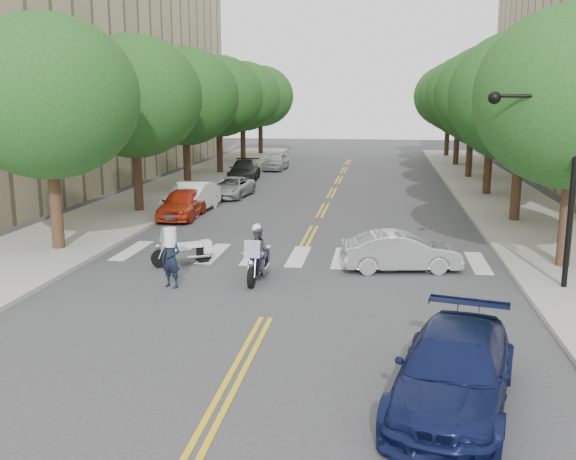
% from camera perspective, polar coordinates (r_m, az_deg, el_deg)
% --- Properties ---
extents(ground, '(140.00, 140.00, 0.00)m').
position_cam_1_polar(ground, '(16.66, -1.96, -7.82)').
color(ground, '#38383A').
rests_on(ground, ground).
extents(sidewalk_left, '(5.00, 60.00, 0.15)m').
position_cam_1_polar(sidewalk_left, '(39.79, -9.86, 3.68)').
color(sidewalk_left, '#9E9991').
rests_on(sidewalk_left, ground).
extents(sidewalk_right, '(5.00, 60.00, 0.15)m').
position_cam_1_polar(sidewalk_right, '(38.42, 18.23, 2.98)').
color(sidewalk_right, '#9E9991').
rests_on(sidewalk_right, ground).
extents(tree_l_0, '(6.40, 6.40, 8.45)m').
position_cam_1_polar(tree_l_0, '(24.38, -20.58, 10.99)').
color(tree_l_0, '#382316').
rests_on(tree_l_0, ground).
extents(tree_l_1, '(6.40, 6.40, 8.45)m').
position_cam_1_polar(tree_l_1, '(31.64, -13.54, 11.44)').
color(tree_l_1, '#382316').
rests_on(tree_l_1, ground).
extents(tree_l_2, '(6.40, 6.40, 8.45)m').
position_cam_1_polar(tree_l_2, '(39.19, -9.15, 11.63)').
color(tree_l_2, '#382316').
rests_on(tree_l_2, ground).
extents(tree_l_3, '(6.40, 6.40, 8.45)m').
position_cam_1_polar(tree_l_3, '(46.89, -6.20, 11.72)').
color(tree_l_3, '#382316').
rests_on(tree_l_3, ground).
extents(tree_l_4, '(6.40, 6.40, 8.45)m').
position_cam_1_polar(tree_l_4, '(54.68, -4.08, 11.77)').
color(tree_l_4, '#382316').
rests_on(tree_l_4, ground).
extents(tree_l_5, '(6.40, 6.40, 8.45)m').
position_cam_1_polar(tree_l_5, '(62.52, -2.49, 11.79)').
color(tree_l_5, '#382316').
rests_on(tree_l_5, ground).
extents(tree_r_1, '(6.40, 6.40, 8.45)m').
position_cam_1_polar(tree_r_1, '(30.03, 20.16, 11.04)').
color(tree_r_1, '#382316').
rests_on(tree_r_1, ground).
extents(tree_r_2, '(6.40, 6.40, 8.45)m').
position_cam_1_polar(tree_r_2, '(37.91, 17.71, 11.22)').
color(tree_r_2, '#382316').
rests_on(tree_r_2, ground).
extents(tree_r_3, '(6.40, 6.40, 8.45)m').
position_cam_1_polar(tree_r_3, '(45.82, 16.10, 11.33)').
color(tree_r_3, '#382316').
rests_on(tree_r_3, ground).
extents(tree_r_4, '(6.40, 6.40, 8.45)m').
position_cam_1_polar(tree_r_4, '(53.77, 14.97, 11.40)').
color(tree_r_4, '#382316').
rests_on(tree_r_4, ground).
extents(tree_r_5, '(6.40, 6.40, 8.45)m').
position_cam_1_polar(tree_r_5, '(61.72, 14.12, 11.45)').
color(tree_r_5, '#382316').
rests_on(tree_r_5, ground).
extents(traffic_signal_pole, '(2.82, 0.42, 6.00)m').
position_cam_1_polar(traffic_signal_pole, '(19.64, 22.80, 5.43)').
color(traffic_signal_pole, black).
rests_on(traffic_signal_pole, ground).
extents(motorcycle_police, '(0.75, 2.20, 1.79)m').
position_cam_1_polar(motorcycle_police, '(19.80, -2.74, -2.22)').
color(motorcycle_police, black).
rests_on(motorcycle_police, ground).
extents(motorcycle_parked, '(1.85, 1.40, 1.36)m').
position_cam_1_polar(motorcycle_parked, '(21.90, -8.96, -1.85)').
color(motorcycle_parked, black).
rests_on(motorcycle_parked, ground).
extents(officer_standing, '(0.73, 0.60, 1.74)m').
position_cam_1_polar(officer_standing, '(19.31, -10.35, -2.54)').
color(officer_standing, black).
rests_on(officer_standing, ground).
extents(convertible, '(4.02, 1.97, 1.27)m').
position_cam_1_polar(convertible, '(21.21, 10.01, -1.89)').
color(convertible, '#B5B5B7').
rests_on(convertible, ground).
extents(sedan_blue, '(3.03, 5.20, 1.42)m').
position_cam_1_polar(sedan_blue, '(12.30, 14.54, -12.03)').
color(sedan_blue, '#0F163F').
rests_on(sedan_blue, ground).
extents(parked_car_a, '(1.75, 4.11, 1.38)m').
position_cam_1_polar(parked_car_a, '(30.26, -9.38, 2.34)').
color(parked_car_a, '#B82D13').
rests_on(parked_car_a, ground).
extents(parked_car_b, '(1.88, 4.54, 1.46)m').
position_cam_1_polar(parked_car_b, '(31.67, -8.57, 2.86)').
color(parked_car_b, white).
rests_on(parked_car_b, ground).
extents(parked_car_c, '(2.20, 4.17, 1.12)m').
position_cam_1_polar(parked_car_c, '(36.26, -5.06, 3.80)').
color(parked_car_c, '#989B9F').
rests_on(parked_car_c, ground).
extents(parked_car_d, '(2.31, 4.82, 1.35)m').
position_cam_1_polar(parked_car_d, '(43.46, -3.90, 5.31)').
color(parked_car_d, black).
rests_on(parked_car_d, ground).
extents(parked_car_e, '(1.78, 3.98, 1.33)m').
position_cam_1_polar(parked_car_e, '(49.57, -1.08, 6.13)').
color(parked_car_e, '#9D9EA2').
rests_on(parked_car_e, ground).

